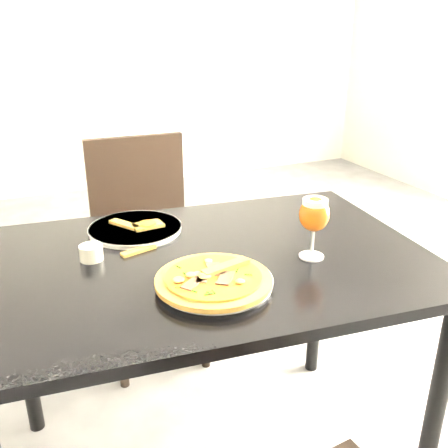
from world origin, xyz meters
name	(u,v)px	position (x,y,z in m)	size (l,w,h in m)	color
ground	(265,421)	(0.00, 0.00, 0.00)	(6.00, 6.00, 0.00)	#4B4B4D
dining_table	(207,286)	(-0.25, -0.09, 0.66)	(1.28, 0.92, 0.75)	black
chair_far	(146,241)	(-0.24, 0.63, 0.50)	(0.44, 0.44, 0.91)	black
plate_main	(215,282)	(-0.29, -0.24, 0.76)	(0.28, 0.28, 0.01)	silver
pizza	(214,279)	(-0.30, -0.26, 0.77)	(0.28, 0.28, 0.03)	olive
plate_second	(135,229)	(-0.39, 0.16, 0.76)	(0.28, 0.28, 0.01)	silver
crust_scraps	(140,225)	(-0.37, 0.16, 0.77)	(0.15, 0.12, 0.01)	olive
loose_crust	(139,251)	(-0.41, 0.01, 0.75)	(0.10, 0.02, 0.01)	olive
sauce_cup	(91,252)	(-0.54, 0.01, 0.77)	(0.06, 0.06, 0.04)	beige
beer_glass	(314,215)	(0.01, -0.21, 0.87)	(0.08, 0.08, 0.17)	#B9BCC2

